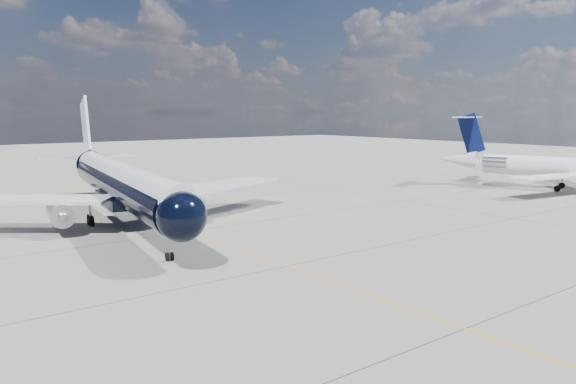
{
  "coord_description": "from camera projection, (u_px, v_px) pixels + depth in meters",
  "views": [
    {
      "loc": [
        -24.06,
        -21.2,
        11.01
      ],
      "look_at": [
        6.14,
        17.87,
        4.0
      ],
      "focal_mm": 35.0,
      "sensor_mm": 36.0,
      "label": 1
    }
  ],
  "objects": [
    {
      "name": "ground",
      "position": [
        166.0,
        223.0,
        56.23
      ],
      "size": [
        320.0,
        320.0,
        0.0
      ],
      "primitive_type": "plane",
      "color": "gray",
      "rests_on": "ground"
    },
    {
      "name": "taxiway_centerline",
      "position": [
        189.0,
        232.0,
        52.31
      ],
      "size": [
        0.16,
        160.0,
        0.01
      ],
      "primitive_type": "cube",
      "color": "#E09F0B",
      "rests_on": "ground"
    },
    {
      "name": "main_airliner",
      "position": [
        120.0,
        182.0,
        55.9
      ],
      "size": [
        37.03,
        45.52,
        13.19
      ],
      "rotation": [
        0.0,
        0.0,
        -0.16
      ],
      "color": "black",
      "rests_on": "ground"
    },
    {
      "name": "regional_jet",
      "position": [
        553.0,
        165.0,
        80.43
      ],
      "size": [
        26.84,
        31.63,
        11.02
      ],
      "rotation": [
        0.0,
        0.0,
        0.33
      ],
      "color": "white",
      "rests_on": "ground"
    }
  ]
}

